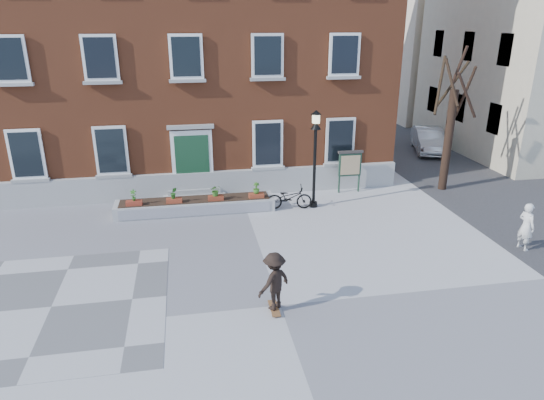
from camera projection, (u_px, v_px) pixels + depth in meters
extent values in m
plane|color=#A2A2A5|center=(280.00, 305.00, 12.93)|extent=(100.00, 100.00, 0.00)
cube|color=#5B5B5D|center=(51.00, 307.00, 12.85)|extent=(6.00, 6.00, 0.01)
imported|color=black|center=(289.00, 198.00, 19.36)|extent=(1.87, 0.84, 0.95)
imported|color=silver|center=(428.00, 140.00, 27.71)|extent=(2.63, 4.40, 1.37)
imported|color=silver|center=(526.00, 226.00, 15.83)|extent=(0.50, 0.65, 1.62)
cube|color=brown|center=(184.00, 45.00, 23.40)|extent=(18.00, 10.00, 12.00)
cube|color=#A3A29E|center=(194.00, 185.00, 20.59)|extent=(18.00, 0.24, 1.10)
cube|color=#A4A49F|center=(195.00, 196.00, 20.62)|extent=(2.60, 0.80, 0.20)
cube|color=gray|center=(194.00, 190.00, 20.69)|extent=(2.20, 0.50, 0.20)
cube|color=white|center=(192.00, 160.00, 20.24)|extent=(1.70, 0.12, 2.50)
cube|color=#163D23|center=(193.00, 162.00, 20.23)|extent=(1.40, 0.06, 2.30)
cube|color=#959691|center=(190.00, 127.00, 19.71)|extent=(1.90, 0.25, 0.15)
cube|color=white|center=(26.00, 154.00, 18.96)|extent=(1.30, 0.10, 2.00)
cube|color=black|center=(26.00, 155.00, 18.92)|extent=(1.08, 0.04, 1.78)
cube|color=gray|center=(31.00, 180.00, 19.28)|extent=(1.44, 0.20, 0.12)
cube|color=white|center=(9.00, 59.00, 17.70)|extent=(1.30, 0.10, 1.70)
cube|color=black|center=(9.00, 59.00, 17.66)|extent=(1.08, 0.04, 1.48)
cube|color=#ABABA6|center=(13.00, 85.00, 17.97)|extent=(1.44, 0.20, 0.12)
cube|color=silver|center=(111.00, 151.00, 19.50)|extent=(1.30, 0.10, 2.00)
cube|color=black|center=(111.00, 151.00, 19.45)|extent=(1.08, 0.04, 1.78)
cube|color=gray|center=(114.00, 176.00, 19.81)|extent=(1.44, 0.20, 0.12)
cube|color=white|center=(100.00, 58.00, 18.23)|extent=(1.30, 0.10, 1.70)
cube|color=black|center=(100.00, 58.00, 18.19)|extent=(1.08, 0.04, 1.48)
cube|color=gray|center=(103.00, 83.00, 18.50)|extent=(1.44, 0.20, 0.12)
cube|color=white|center=(186.00, 57.00, 18.77)|extent=(1.30, 0.10, 1.70)
cube|color=black|center=(186.00, 57.00, 18.72)|extent=(1.08, 0.04, 1.48)
cube|color=#989893|center=(188.00, 81.00, 19.03)|extent=(1.44, 0.20, 0.12)
cube|color=white|center=(268.00, 144.00, 20.56)|extent=(1.30, 0.10, 2.00)
cube|color=black|center=(268.00, 144.00, 20.51)|extent=(1.08, 0.04, 1.78)
cube|color=#A9A9A3|center=(268.00, 168.00, 20.88)|extent=(1.44, 0.20, 0.12)
cube|color=silver|center=(267.00, 56.00, 19.30)|extent=(1.30, 0.10, 1.70)
cube|color=black|center=(268.00, 56.00, 19.25)|extent=(1.08, 0.04, 1.48)
cube|color=gray|center=(268.00, 79.00, 19.56)|extent=(1.44, 0.20, 0.12)
cube|color=silver|center=(340.00, 141.00, 21.09)|extent=(1.30, 0.10, 2.00)
cube|color=black|center=(340.00, 141.00, 21.04)|extent=(1.08, 0.04, 1.78)
cube|color=#979792|center=(339.00, 164.00, 21.41)|extent=(1.44, 0.20, 0.12)
cube|color=white|center=(344.00, 55.00, 19.83)|extent=(1.30, 0.10, 1.70)
cube|color=black|center=(345.00, 55.00, 19.78)|extent=(1.08, 0.04, 1.48)
cube|color=#9C9C97|center=(344.00, 78.00, 20.09)|extent=(1.44, 0.20, 0.12)
cube|color=#B4B5B0|center=(196.00, 206.00, 19.14)|extent=(6.20, 1.10, 0.50)
cube|color=silver|center=(196.00, 211.00, 18.63)|extent=(5.80, 0.02, 0.40)
cube|color=black|center=(195.00, 200.00, 19.06)|extent=(5.80, 0.90, 0.06)
cube|color=maroon|center=(134.00, 203.00, 18.41)|extent=(0.60, 0.25, 0.20)
imported|color=#2E6D20|center=(133.00, 195.00, 18.29)|extent=(0.24, 0.24, 0.45)
cube|color=maroon|center=(174.00, 201.00, 18.66)|extent=(0.60, 0.25, 0.20)
imported|color=#245C1B|center=(174.00, 193.00, 18.54)|extent=(0.25, 0.25, 0.45)
cube|color=maroon|center=(216.00, 198.00, 18.92)|extent=(0.60, 0.25, 0.20)
imported|color=#2F601C|center=(216.00, 190.00, 18.81)|extent=(0.40, 0.40, 0.45)
cube|color=maroon|center=(256.00, 196.00, 19.19)|extent=(0.60, 0.25, 0.20)
imported|color=#34681F|center=(256.00, 188.00, 19.08)|extent=(0.25, 0.25, 0.45)
cylinder|color=black|center=(448.00, 141.00, 21.03)|extent=(0.36, 0.36, 4.40)
cylinder|color=#301F15|center=(465.00, 92.00, 20.38)|extent=(0.12, 1.12, 2.23)
cylinder|color=black|center=(452.00, 84.00, 20.71)|extent=(1.18, 0.49, 1.97)
cylinder|color=black|center=(440.00, 85.00, 20.45)|extent=(0.88, 1.14, 2.35)
cylinder|color=black|center=(452.00, 82.00, 19.89)|extent=(0.60, 0.77, 1.90)
cylinder|color=#311E15|center=(467.00, 95.00, 19.77)|extent=(1.39, 0.55, 1.95)
cylinder|color=black|center=(460.00, 65.00, 20.06)|extent=(0.43, 0.48, 1.58)
cube|color=#3B3A3D|center=(408.00, 136.00, 31.51)|extent=(8.00, 36.00, 0.01)
cube|color=beige|center=(443.00, 28.00, 37.61)|extent=(10.00, 11.00, 13.00)
cube|color=black|center=(495.00, 119.00, 24.17)|extent=(0.08, 1.00, 1.50)
cube|color=black|center=(460.00, 108.00, 27.12)|extent=(0.08, 1.00, 1.50)
cube|color=black|center=(433.00, 99.00, 30.07)|extent=(0.08, 1.00, 1.50)
cube|color=black|center=(506.00, 50.00, 23.02)|extent=(0.08, 1.00, 1.50)
cube|color=black|center=(469.00, 46.00, 25.97)|extent=(0.08, 1.00, 1.50)
cube|color=black|center=(439.00, 43.00, 28.92)|extent=(0.08, 1.00, 1.50)
cylinder|color=black|center=(313.00, 204.00, 19.71)|extent=(0.32, 0.32, 0.20)
cylinder|color=black|center=(314.00, 169.00, 19.18)|extent=(0.12, 0.12, 3.20)
cone|color=black|center=(316.00, 125.00, 18.57)|extent=(0.40, 0.40, 0.30)
cube|color=#F6EAB5|center=(316.00, 119.00, 18.48)|extent=(0.24, 0.24, 0.34)
cone|color=black|center=(316.00, 112.00, 18.39)|extent=(0.40, 0.40, 0.16)
cylinder|color=#172E1F|center=(340.00, 173.00, 21.02)|extent=(0.08, 0.08, 1.80)
cylinder|color=#1A3423|center=(359.00, 172.00, 21.17)|extent=(0.08, 0.08, 1.80)
cube|color=#1A3526|center=(350.00, 165.00, 20.97)|extent=(1.00, 0.10, 1.00)
cube|color=#C7BA81|center=(350.00, 165.00, 20.91)|extent=(0.85, 0.02, 0.85)
cube|color=#3C3634|center=(351.00, 152.00, 20.77)|extent=(1.10, 0.16, 0.10)
cube|color=brown|center=(274.00, 308.00, 12.69)|extent=(0.22, 0.78, 0.03)
cylinder|color=black|center=(273.00, 316.00, 12.43)|extent=(0.03, 0.05, 0.05)
cylinder|color=black|center=(280.00, 315.00, 12.46)|extent=(0.03, 0.05, 0.05)
cylinder|color=black|center=(269.00, 304.00, 12.95)|extent=(0.03, 0.05, 0.05)
cylinder|color=black|center=(276.00, 303.00, 12.98)|extent=(0.03, 0.05, 0.05)
imported|color=black|center=(274.00, 281.00, 12.41)|extent=(1.17, 1.06, 1.58)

